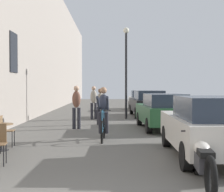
% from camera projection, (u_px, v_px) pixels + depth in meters
% --- Properties ---
extents(building_facade_left, '(0.54, 68.00, 9.54)m').
position_uv_depth(building_facade_left, '(26.00, 29.00, 17.44)').
color(building_facade_left, gray).
rests_on(building_facade_left, ground_plane).
extents(cafe_table_far, '(0.64, 0.64, 0.72)m').
position_uv_depth(cafe_table_far, '(1.00, 131.00, 8.97)').
color(cafe_table_far, black).
rests_on(cafe_table_far, ground_plane).
extents(cafe_chair_far_toward_wall, '(0.41, 0.41, 0.89)m').
position_uv_depth(cafe_chair_far_toward_wall, '(5.00, 129.00, 9.53)').
color(cafe_chair_far_toward_wall, black).
rests_on(cafe_chair_far_toward_wall, ground_plane).
extents(cyclist_on_bicycle, '(0.52, 1.76, 1.74)m').
position_uv_depth(cyclist_on_bicycle, '(103.00, 115.00, 10.77)').
color(cyclist_on_bicycle, black).
rests_on(cyclist_on_bicycle, ground_plane).
extents(pedestrian_near, '(0.35, 0.25, 1.77)m').
position_uv_depth(pedestrian_near, '(76.00, 105.00, 13.59)').
color(pedestrian_near, '#26262D').
rests_on(pedestrian_near, ground_plane).
extents(pedestrian_mid, '(0.38, 0.30, 1.65)m').
position_uv_depth(pedestrian_mid, '(101.00, 104.00, 15.16)').
color(pedestrian_mid, '#26262D').
rests_on(pedestrian_mid, ground_plane).
extents(pedestrian_far, '(0.34, 0.24, 1.76)m').
position_uv_depth(pedestrian_far, '(94.00, 101.00, 17.72)').
color(pedestrian_far, '#26262D').
rests_on(pedestrian_far, ground_plane).
extents(street_lamp, '(0.32, 0.32, 4.90)m').
position_uv_depth(street_lamp, '(126.00, 61.00, 17.86)').
color(street_lamp, black).
rests_on(street_lamp, ground_plane).
extents(parked_car_nearest, '(1.87, 4.23, 1.49)m').
position_uv_depth(parked_car_nearest, '(208.00, 126.00, 8.02)').
color(parked_car_nearest, beige).
rests_on(parked_car_nearest, ground_plane).
extents(parked_car_second, '(1.83, 4.10, 1.44)m').
position_uv_depth(parked_car_second, '(163.00, 111.00, 13.48)').
color(parked_car_second, '#23512D').
rests_on(parked_car_second, ground_plane).
extents(parked_car_third, '(1.90, 4.30, 1.51)m').
position_uv_depth(parked_car_third, '(148.00, 103.00, 19.44)').
color(parked_car_third, black).
rests_on(parked_car_third, ground_plane).
extents(parked_car_fourth, '(1.80, 4.13, 1.46)m').
position_uv_depth(parked_car_fourth, '(141.00, 100.00, 25.22)').
color(parked_car_fourth, beige).
rests_on(parked_car_fourth, ground_plane).
extents(parked_motorcycle, '(0.62, 2.14, 0.92)m').
position_uv_depth(parked_motorcycle, '(203.00, 161.00, 5.84)').
color(parked_motorcycle, black).
rests_on(parked_motorcycle, ground_plane).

